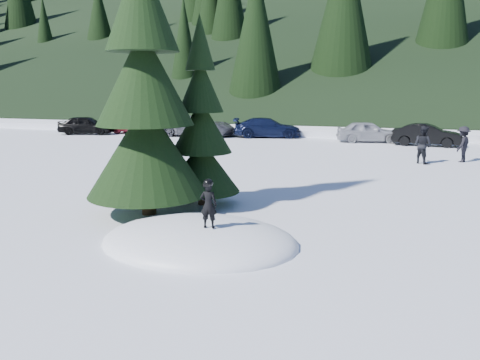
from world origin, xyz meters
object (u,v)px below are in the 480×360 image
(car_0, at_px, (86,125))
(spruce_tall, at_px, (144,90))
(child_skier, at_px, (209,205))
(adult_2, at_px, (463,144))
(spruce_short, at_px, (201,133))
(adult_0, at_px, (423,145))
(car_4, at_px, (368,132))
(car_2, at_px, (199,126))
(car_1, at_px, (138,124))
(car_3, at_px, (267,128))
(car_5, at_px, (427,135))

(car_0, bearing_deg, spruce_tall, -154.32)
(child_skier, distance_m, adult_2, 15.87)
(spruce_short, height_order, adult_0, spruce_short)
(car_4, bearing_deg, adult_0, -171.84)
(spruce_short, bearing_deg, spruce_tall, -125.54)
(spruce_short, distance_m, car_2, 19.09)
(car_2, bearing_deg, car_1, 87.73)
(spruce_tall, relative_size, spruce_short, 1.60)
(car_1, distance_m, car_3, 9.46)
(car_2, bearing_deg, spruce_short, -159.43)
(adult_0, bearing_deg, car_2, 11.66)
(car_1, bearing_deg, car_4, -83.89)
(spruce_short, xyz_separation_m, child_skier, (1.55, -3.51, -1.13))
(car_2, relative_size, car_5, 1.31)
(car_0, relative_size, car_3, 0.86)
(spruce_tall, distance_m, car_0, 22.99)
(child_skier, height_order, car_2, child_skier)
(spruce_tall, height_order, car_3, spruce_tall)
(adult_2, distance_m, car_1, 21.53)
(car_3, bearing_deg, spruce_tall, 170.93)
(spruce_tall, height_order, car_2, spruce_tall)
(car_1, bearing_deg, adult_2, -101.63)
(spruce_short, distance_m, car_0, 22.49)
(spruce_tall, height_order, car_1, spruce_tall)
(spruce_tall, relative_size, car_2, 1.71)
(car_2, bearing_deg, spruce_tall, -163.62)
(car_4, height_order, car_5, car_4)
(spruce_tall, relative_size, car_4, 2.27)
(car_2, bearing_deg, adult_2, -115.34)
(spruce_tall, distance_m, car_4, 19.65)
(spruce_tall, height_order, car_5, spruce_tall)
(car_1, xyz_separation_m, car_3, (9.44, 0.54, -0.09))
(adult_2, height_order, car_1, adult_2)
(spruce_short, relative_size, car_3, 1.19)
(car_5, bearing_deg, car_3, 87.85)
(child_skier, height_order, adult_0, adult_0)
(child_skier, bearing_deg, adult_0, -116.27)
(adult_0, relative_size, car_0, 0.43)
(child_skier, height_order, adult_2, adult_2)
(adult_2, height_order, car_2, adult_2)
(car_5, bearing_deg, adult_2, -162.47)
(spruce_tall, height_order, car_4, spruce_tall)
(spruce_tall, height_order, spruce_short, spruce_tall)
(child_skier, relative_size, car_1, 0.22)
(car_2, height_order, car_3, car_2)
(car_4, bearing_deg, car_5, -115.02)
(car_1, xyz_separation_m, car_5, (19.34, -1.05, -0.11))
(adult_2, distance_m, car_0, 24.47)
(adult_0, xyz_separation_m, car_1, (-18.64, 7.82, -0.10))
(child_skier, relative_size, car_2, 0.20)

